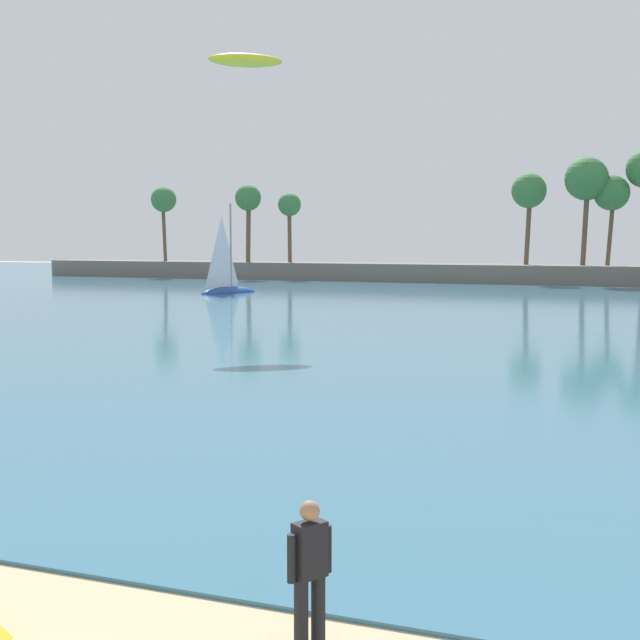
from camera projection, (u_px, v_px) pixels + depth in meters
name	position (u px, v px, depth m)	size (l,w,h in m)	color
sea	(567.00, 296.00, 64.30)	(220.00, 115.15, 0.06)	#386B84
palm_headland	(614.00, 251.00, 79.35)	(115.90, 6.02, 13.44)	slate
person_at_waterline	(310.00, 574.00, 8.91)	(0.35, 0.48, 1.67)	black
sailboat_near_shore	(227.00, 285.00, 67.20)	(3.59, 5.30, 7.44)	#234793
kite_aloft_low_near_shore	(245.00, 60.00, 38.31)	(3.33, 1.13, 0.47)	yellow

